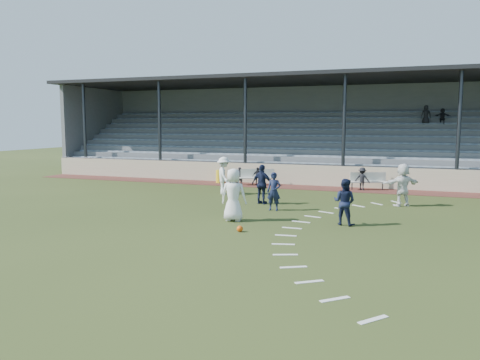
{
  "coord_description": "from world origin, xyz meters",
  "views": [
    {
      "loc": [
        6.64,
        -15.69,
        3.63
      ],
      "look_at": [
        0.0,
        2.5,
        1.3
      ],
      "focal_mm": 35.0,
      "sensor_mm": 36.0,
      "label": 1
    }
  ],
  "objects_px": {
    "trash_bin": "(220,176)",
    "football": "(240,229)",
    "bench_left": "(257,175)",
    "player_navy_lead": "(274,191)",
    "bench_right": "(368,179)",
    "player_white_lead": "(233,195)"
  },
  "relations": [
    {
      "from": "trash_bin",
      "to": "football",
      "type": "height_order",
      "value": "trash_bin"
    },
    {
      "from": "bench_left",
      "to": "player_navy_lead",
      "type": "relative_size",
      "value": 1.24
    },
    {
      "from": "bench_left",
      "to": "bench_right",
      "type": "bearing_deg",
      "value": -18.02
    },
    {
      "from": "bench_left",
      "to": "player_navy_lead",
      "type": "bearing_deg",
      "value": -87.34
    },
    {
      "from": "bench_left",
      "to": "football",
      "type": "bearing_deg",
      "value": -95.08
    },
    {
      "from": "player_white_lead",
      "to": "trash_bin",
      "type": "bearing_deg",
      "value": -70.09
    },
    {
      "from": "bench_left",
      "to": "football",
      "type": "height_order",
      "value": "bench_left"
    },
    {
      "from": "bench_left",
      "to": "player_navy_lead",
      "type": "height_order",
      "value": "player_navy_lead"
    },
    {
      "from": "player_navy_lead",
      "to": "football",
      "type": "bearing_deg",
      "value": -92.4
    },
    {
      "from": "bench_right",
      "to": "player_navy_lead",
      "type": "height_order",
      "value": "player_navy_lead"
    },
    {
      "from": "bench_left",
      "to": "trash_bin",
      "type": "distance_m",
      "value": 2.51
    },
    {
      "from": "bench_left",
      "to": "trash_bin",
      "type": "bearing_deg",
      "value": 153.31
    },
    {
      "from": "football",
      "to": "trash_bin",
      "type": "bearing_deg",
      "value": 115.42
    },
    {
      "from": "bench_right",
      "to": "football",
      "type": "bearing_deg",
      "value": -126.46
    },
    {
      "from": "player_white_lead",
      "to": "bench_left",
      "type": "bearing_deg",
      "value": -82.0
    },
    {
      "from": "football",
      "to": "player_white_lead",
      "type": "relative_size",
      "value": 0.11
    },
    {
      "from": "bench_right",
      "to": "player_navy_lead",
      "type": "xyz_separation_m",
      "value": [
        -3.16,
        -7.78,
        0.23
      ]
    },
    {
      "from": "bench_left",
      "to": "trash_bin",
      "type": "height_order",
      "value": "bench_left"
    },
    {
      "from": "football",
      "to": "player_navy_lead",
      "type": "height_order",
      "value": "player_navy_lead"
    },
    {
      "from": "player_white_lead",
      "to": "player_navy_lead",
      "type": "distance_m",
      "value": 2.72
    },
    {
      "from": "trash_bin",
      "to": "bench_left",
      "type": "bearing_deg",
      "value": -6.3
    },
    {
      "from": "bench_left",
      "to": "football",
      "type": "relative_size",
      "value": 9.53
    }
  ]
}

